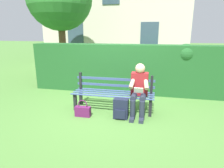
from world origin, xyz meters
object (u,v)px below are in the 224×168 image
at_px(backpack, 121,109).
at_px(handbag, 83,111).
at_px(park_bench, 113,93).
at_px(person_seated, 139,89).

height_order(backpack, handbag, backpack).
bearing_deg(handbag, park_bench, -135.51).
height_order(person_seated, handbag, person_seated).
bearing_deg(backpack, handbag, 5.53).
xyz_separation_m(park_bench, backpack, (-0.27, 0.49, -0.20)).
xyz_separation_m(park_bench, person_seated, (-0.62, 0.17, 0.19)).
distance_m(park_bench, handbag, 0.86).
xyz_separation_m(person_seated, backpack, (0.35, 0.32, -0.39)).
height_order(park_bench, backpack, park_bench).
xyz_separation_m(park_bench, handbag, (0.58, 0.57, -0.29)).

